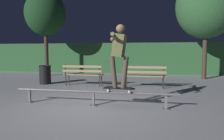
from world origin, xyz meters
TOP-DOWN VIEW (x-y plane):
  - ground_plane at (0.00, 0.00)m, footprint 90.00×90.00m
  - hedge_backdrop at (0.00, 8.81)m, footprint 24.00×1.20m
  - grind_rail at (0.00, 0.24)m, footprint 4.23×0.18m
  - skateboard at (0.66, 0.24)m, footprint 0.79×0.25m
  - skateboarder at (0.66, 0.24)m, footprint 0.63×1.41m
  - park_bench_leftmost at (-1.26, 3.11)m, footprint 1.60×0.42m
  - park_bench_left_center at (1.18, 3.11)m, footprint 1.60×0.42m
  - tree_far_left at (-4.57, 6.32)m, footprint 2.30×2.30m
  - tree_far_right at (4.08, 6.39)m, footprint 2.97×2.97m
  - trash_can at (-3.04, 3.34)m, footprint 0.52×0.52m

SIDE VIEW (x-z plane):
  - ground_plane at x=0.00m, z-range 0.00..0.00m
  - grind_rail at x=0.00m, z-range 0.11..0.49m
  - trash_can at x=-3.04m, z-range 0.01..0.81m
  - skateboard at x=0.66m, z-range 0.41..0.50m
  - park_bench_leftmost at x=-1.26m, z-range 0.10..0.98m
  - park_bench_left_center at x=1.18m, z-range 0.10..0.98m
  - hedge_backdrop at x=0.00m, z-range 0.00..1.95m
  - skateboarder at x=0.66m, z-range 0.62..2.18m
  - tree_far_left at x=-4.57m, z-range 1.14..5.98m
  - tree_far_right at x=4.08m, z-range 1.01..6.32m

